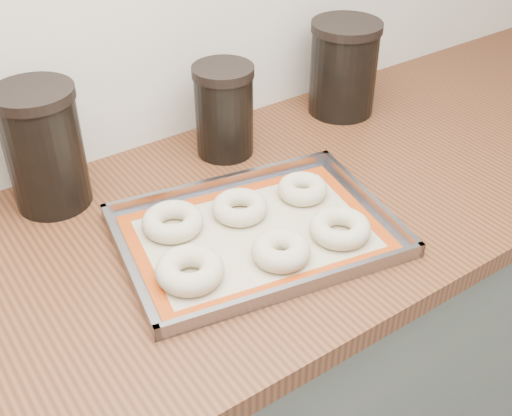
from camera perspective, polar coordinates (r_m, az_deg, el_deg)
cabinet at (r=1.54m, az=3.65°, el=-12.84°), size 3.00×0.65×0.86m
countertop at (r=1.24m, az=4.42°, el=1.01°), size 3.06×0.68×0.04m
baking_tray at (r=1.10m, az=0.00°, el=-2.24°), size 0.51×0.41×0.03m
baking_mat at (r=1.10m, az=-0.00°, el=-2.32°), size 0.47×0.36×0.00m
bagel_front_left at (r=1.01m, az=-5.89°, el=-5.51°), size 0.13×0.13×0.04m
bagel_front_mid at (r=1.04m, az=2.25°, el=-3.79°), size 0.11×0.11×0.04m
bagel_front_right at (r=1.10m, az=7.49°, el=-1.78°), size 0.11×0.11×0.03m
bagel_back_left at (r=1.11m, az=-7.42°, el=-1.22°), size 0.11×0.11×0.03m
bagel_back_mid at (r=1.14m, az=-1.45°, el=0.06°), size 0.12×0.12×0.03m
bagel_back_right at (r=1.19m, az=4.15°, el=1.71°), size 0.11×0.11×0.03m
canister_left at (r=1.19m, az=-18.33°, el=5.10°), size 0.14×0.14×0.23m
canister_mid at (r=1.30m, az=-2.85°, el=8.66°), size 0.12×0.12×0.19m
canister_right at (r=1.47m, az=7.78°, el=12.25°), size 0.16×0.16×0.21m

